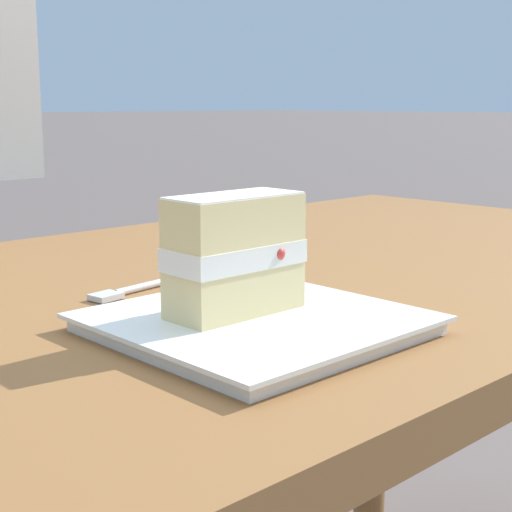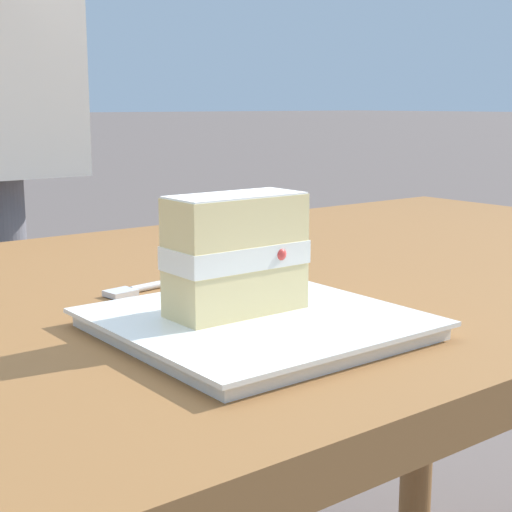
{
  "view_description": "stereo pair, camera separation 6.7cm",
  "coord_description": "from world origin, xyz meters",
  "px_view_note": "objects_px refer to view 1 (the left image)",
  "views": [
    {
      "loc": [
        0.58,
        0.67,
        0.96
      ],
      "look_at": [
        0.13,
        0.19,
        0.83
      ],
      "focal_mm": 54.76,
      "sensor_mm": 36.0,
      "label": 1
    },
    {
      "loc": [
        0.53,
        0.71,
        0.96
      ],
      "look_at": [
        0.13,
        0.19,
        0.83
      ],
      "focal_mm": 54.76,
      "sensor_mm": 36.0,
      "label": 2
    }
  ],
  "objects_px": {
    "dessert_plate": "(256,323)",
    "dessert_fork": "(146,286)",
    "cake_slice": "(235,254)",
    "patio_table": "(225,361)"
  },
  "relations": [
    {
      "from": "dessert_plate",
      "to": "dessert_fork",
      "type": "bearing_deg",
      "value": -97.08
    },
    {
      "from": "cake_slice",
      "to": "dessert_fork",
      "type": "distance_m",
      "value": 0.19
    },
    {
      "from": "dessert_plate",
      "to": "dessert_fork",
      "type": "xyz_separation_m",
      "value": [
        -0.02,
        -0.2,
        -0.0
      ]
    },
    {
      "from": "patio_table",
      "to": "cake_slice",
      "type": "bearing_deg",
      "value": 51.11
    },
    {
      "from": "dessert_plate",
      "to": "cake_slice",
      "type": "distance_m",
      "value": 0.06
    },
    {
      "from": "dessert_plate",
      "to": "cake_slice",
      "type": "bearing_deg",
      "value": -67.44
    },
    {
      "from": "patio_table",
      "to": "cake_slice",
      "type": "relative_size",
      "value": 12.66
    },
    {
      "from": "dessert_plate",
      "to": "dessert_fork",
      "type": "relative_size",
      "value": 1.45
    },
    {
      "from": "cake_slice",
      "to": "dessert_plate",
      "type": "bearing_deg",
      "value": 112.56
    },
    {
      "from": "patio_table",
      "to": "dessert_plate",
      "type": "xyz_separation_m",
      "value": [
        0.13,
        0.19,
        0.11
      ]
    }
  ]
}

